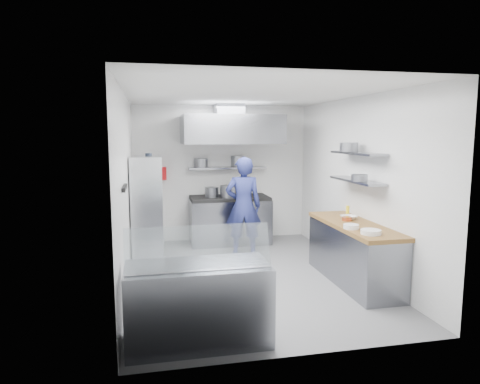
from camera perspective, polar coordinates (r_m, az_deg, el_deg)
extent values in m
plane|color=slate|center=(6.85, 1.05, -11.09)|extent=(5.00, 5.00, 0.00)
plane|color=silver|center=(6.51, 1.12, 12.93)|extent=(5.00, 5.00, 0.00)
cube|color=white|center=(8.98, -2.50, 2.53)|extent=(3.60, 2.80, 0.02)
cube|color=white|center=(4.17, 8.84, -3.52)|extent=(3.60, 2.80, 0.02)
cube|color=white|center=(6.38, -14.87, 0.19)|extent=(2.80, 5.00, 0.02)
cube|color=white|center=(7.15, 15.28, 0.96)|extent=(2.80, 5.00, 0.02)
cube|color=gray|center=(8.74, -1.39, -3.90)|extent=(1.60, 0.80, 0.90)
cube|color=black|center=(8.66, -1.40, -0.78)|extent=(1.57, 0.78, 0.06)
cylinder|color=slate|center=(8.55, -3.81, -0.02)|extent=(0.27, 0.27, 0.20)
cylinder|color=slate|center=(8.49, -1.58, 0.07)|extent=(0.33, 0.33, 0.24)
cube|color=gray|center=(8.83, -1.70, 3.23)|extent=(1.60, 0.30, 0.04)
cylinder|color=slate|center=(8.82, -5.23, 3.92)|extent=(0.29, 0.29, 0.18)
cylinder|color=slate|center=(8.99, -0.33, 4.15)|extent=(0.29, 0.29, 0.22)
cube|color=gray|center=(8.39, -1.21, 8.33)|extent=(1.90, 1.15, 0.55)
cube|color=slate|center=(8.63, -1.50, 10.84)|extent=(0.55, 0.55, 0.24)
cube|color=red|center=(8.80, -10.50, 2.44)|extent=(0.22, 0.10, 0.26)
imported|color=navy|center=(7.84, 0.45, -1.88)|extent=(0.72, 0.53, 1.80)
cube|color=silver|center=(7.33, -12.29, -2.55)|extent=(0.50, 0.90, 1.85)
cube|color=white|center=(7.46, -12.26, -3.35)|extent=(0.16, 0.20, 0.18)
cube|color=yellow|center=(7.72, -12.35, 0.78)|extent=(0.15, 0.19, 0.17)
cylinder|color=black|center=(7.42, -12.09, 4.39)|extent=(0.11, 0.11, 0.18)
cube|color=black|center=(5.47, -15.14, 0.55)|extent=(0.04, 0.55, 0.05)
cube|color=gray|center=(6.67, 14.87, -8.09)|extent=(0.62, 2.00, 0.84)
cube|color=brown|center=(6.57, 15.01, -4.30)|extent=(0.65, 2.04, 0.06)
cylinder|color=white|center=(5.90, 17.04, -5.12)|extent=(0.27, 0.27, 0.06)
cylinder|color=white|center=(6.17, 14.59, -4.48)|extent=(0.21, 0.21, 0.06)
cylinder|color=#CE633A|center=(6.72, 14.05, -3.48)|extent=(0.14, 0.14, 0.06)
cylinder|color=yellow|center=(7.02, 14.16, -2.51)|extent=(0.05, 0.05, 0.18)
imported|color=white|center=(6.84, 14.29, -3.30)|extent=(0.27, 0.27, 0.06)
cube|color=gray|center=(6.81, 15.26, 1.48)|extent=(0.30, 1.30, 0.04)
cube|color=gray|center=(6.78, 15.38, 5.01)|extent=(0.30, 1.30, 0.04)
cylinder|color=slate|center=(6.54, 15.63, 1.84)|extent=(0.24, 0.24, 0.10)
cylinder|color=slate|center=(6.89, 14.32, 5.83)|extent=(0.28, 0.28, 0.14)
cube|color=gray|center=(4.69, -5.60, -14.62)|extent=(1.50, 0.70, 0.85)
cube|color=silver|center=(4.37, -5.53, -7.37)|extent=(1.47, 0.19, 0.42)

